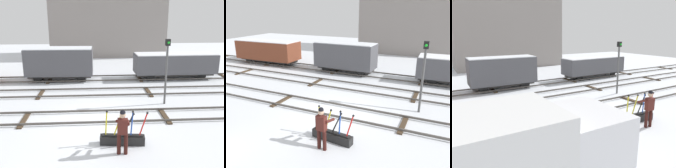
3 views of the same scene
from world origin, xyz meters
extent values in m
plane|color=silver|center=(0.00, 0.00, 0.00)|extent=(60.00, 60.00, 0.00)
cube|color=#4C4742|center=(0.00, -0.72, 0.13)|extent=(44.00, 0.07, 0.10)
cube|color=#4C4742|center=(0.00, 0.72, 0.13)|extent=(44.00, 0.07, 0.10)
cube|color=#423323|center=(-3.52, 0.00, 0.04)|extent=(0.24, 1.94, 0.08)
cube|color=#423323|center=(3.52, 0.00, 0.04)|extent=(0.24, 1.94, 0.08)
cube|color=#4C4742|center=(0.00, 3.25, 0.13)|extent=(44.00, 0.07, 0.10)
cube|color=#4C4742|center=(0.00, 4.69, 0.13)|extent=(44.00, 0.07, 0.10)
cube|color=#423323|center=(-10.56, 3.97, 0.04)|extent=(0.24, 1.94, 0.08)
cube|color=#423323|center=(-3.52, 3.97, 0.04)|extent=(0.24, 1.94, 0.08)
cube|color=#423323|center=(3.52, 3.97, 0.04)|extent=(0.24, 1.94, 0.08)
cube|color=#4C4742|center=(0.00, 6.75, 0.13)|extent=(44.00, 0.07, 0.10)
cube|color=#4C4742|center=(0.00, 8.19, 0.13)|extent=(44.00, 0.07, 0.10)
cube|color=#423323|center=(-10.56, 7.47, 0.04)|extent=(0.24, 1.94, 0.08)
cube|color=#423323|center=(-3.52, 7.47, 0.04)|extent=(0.24, 1.94, 0.08)
cube|color=#423323|center=(3.52, 7.47, 0.04)|extent=(0.24, 1.94, 0.08)
cube|color=black|center=(1.06, -2.60, 0.18)|extent=(1.83, 0.54, 0.36)
cube|color=black|center=(1.06, -2.60, 0.39)|extent=(1.63, 0.36, 0.06)
cylinder|color=yellow|center=(0.41, -2.53, 0.88)|extent=(0.11, 0.07, 1.05)
sphere|color=black|center=(0.44, -2.54, 1.41)|extent=(0.09, 0.09, 0.09)
cylinder|color=yellow|center=(0.87, -2.58, 0.86)|extent=(0.36, 0.09, 1.02)
sphere|color=black|center=(1.02, -2.60, 1.37)|extent=(0.09, 0.09, 0.09)
cylinder|color=black|center=(1.27, -2.62, 0.84)|extent=(0.49, 0.11, 0.98)
sphere|color=black|center=(1.49, -2.64, 1.32)|extent=(0.09, 0.09, 0.09)
cylinder|color=#1E47B7|center=(1.42, -2.64, 0.88)|extent=(0.13, 0.07, 1.05)
sphere|color=black|center=(1.46, -2.64, 1.41)|extent=(0.09, 0.09, 0.09)
cylinder|color=red|center=(1.87, -2.68, 0.86)|extent=(0.35, 0.09, 1.02)
sphere|color=black|center=(2.02, -2.70, 1.37)|extent=(0.09, 0.09, 0.09)
cylinder|color=#351511|center=(0.85, -3.32, 0.42)|extent=(0.15, 0.15, 0.84)
cylinder|color=#351511|center=(1.10, -3.35, 0.42)|extent=(0.15, 0.15, 0.84)
cube|color=#4C1E19|center=(0.97, -3.34, 1.13)|extent=(0.40, 0.28, 0.59)
sphere|color=tan|center=(0.97, -3.34, 1.58)|extent=(0.23, 0.23, 0.23)
sphere|color=black|center=(0.97, -3.34, 1.67)|extent=(0.20, 0.20, 0.20)
cylinder|color=#4C1E19|center=(0.79, -3.06, 1.23)|extent=(0.17, 0.56, 0.33)
cylinder|color=#4C1E19|center=(1.21, -3.08, 1.16)|extent=(0.17, 0.58, 0.21)
cylinder|color=#4C4C4C|center=(4.00, 1.83, 1.69)|extent=(0.12, 0.12, 3.37)
cube|color=black|center=(4.00, 1.83, 3.55)|extent=(0.24, 0.24, 0.36)
sphere|color=green|center=(4.00, 1.70, 3.55)|extent=(0.14, 0.14, 0.14)
cube|color=gray|center=(1.64, 19.46, 5.90)|extent=(13.24, 5.28, 11.79)
cube|color=#2D2B28|center=(-2.68, 7.47, 0.40)|extent=(4.79, 1.26, 0.20)
cube|color=#4C4C51|center=(-2.68, 7.47, 1.49)|extent=(5.06, 2.04, 1.97)
cube|color=silver|center=(-2.68, 7.47, 2.50)|extent=(4.95, 1.96, 0.06)
cylinder|color=black|center=(-4.32, 6.98, 0.35)|extent=(0.70, 0.12, 0.70)
cylinder|color=black|center=(-4.29, 8.04, 0.35)|extent=(0.70, 0.12, 0.70)
cylinder|color=black|center=(-1.06, 6.91, 0.35)|extent=(0.70, 0.12, 0.70)
cylinder|color=black|center=(-1.04, 7.96, 0.35)|extent=(0.70, 0.12, 0.70)
cube|color=#2D2B28|center=(-10.87, 7.47, 0.40)|extent=(5.86, 1.45, 0.20)
cube|color=brown|center=(-10.87, 7.47, 1.35)|extent=(6.19, 2.35, 1.69)
cube|color=white|center=(-10.87, 7.47, 2.22)|extent=(6.06, 2.26, 0.06)
cylinder|color=black|center=(-12.86, 6.82, 0.35)|extent=(0.70, 0.11, 0.70)
cylinder|color=black|center=(-12.88, 8.06, 0.35)|extent=(0.70, 0.11, 0.70)
cylinder|color=black|center=(-8.86, 6.89, 0.35)|extent=(0.70, 0.11, 0.70)
cylinder|color=black|center=(-8.89, 8.12, 0.35)|extent=(0.70, 0.11, 0.70)
cylinder|color=black|center=(4.24, 6.91, 0.35)|extent=(0.70, 0.11, 0.70)
cylinder|color=black|center=(4.23, 7.97, 0.35)|extent=(0.70, 0.11, 0.70)
camera|label=1|loc=(0.01, -11.75, 5.21)|focal=40.59mm
camera|label=2|loc=(4.90, -10.30, 5.30)|focal=37.70mm
camera|label=3|loc=(-7.53, -9.77, 4.33)|focal=36.16mm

